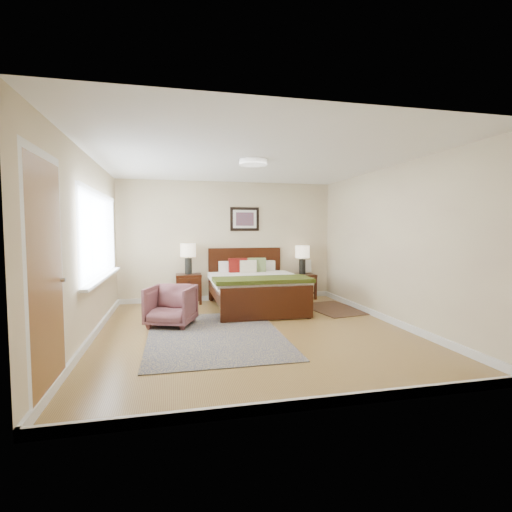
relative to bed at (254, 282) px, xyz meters
name	(u,v)px	position (x,y,z in m)	size (l,w,h in m)	color
floor	(253,330)	(-0.35, -1.50, -0.50)	(5.00, 5.00, 0.00)	olive
back_wall	(228,241)	(-0.35, 1.00, 0.75)	(4.50, 0.04, 2.50)	beige
front_wall	(319,259)	(-0.35, -4.00, 0.75)	(4.50, 0.04, 2.50)	beige
left_wall	(88,248)	(-2.60, -1.50, 0.75)	(0.04, 5.00, 2.50)	beige
right_wall	(391,245)	(1.90, -1.50, 0.75)	(0.04, 5.00, 2.50)	beige
ceiling	(253,160)	(-0.35, -1.50, 2.00)	(4.50, 5.00, 0.02)	white
window	(102,237)	(-2.55, -0.80, 0.87)	(0.11, 2.72, 1.32)	silver
door	(47,278)	(-2.58, -3.25, 0.57)	(0.06, 1.00, 2.18)	silver
ceil_fixture	(253,162)	(-0.35, -1.50, 1.96)	(0.44, 0.44, 0.08)	white
bed	(254,282)	(0.00, 0.00, 0.00)	(1.68, 2.02, 1.09)	#371508
wall_art	(245,219)	(0.00, 0.96, 1.22)	(0.62, 0.05, 0.50)	black
nightstand_left	(189,280)	(-1.20, 0.74, -0.03)	(0.50, 0.45, 0.60)	#371508
nightstand_right	(302,283)	(1.23, 0.75, -0.17)	(0.54, 0.41, 0.54)	#371508
lamp_left	(188,253)	(-1.20, 0.77, 0.51)	(0.30, 0.30, 0.61)	black
lamp_right	(302,255)	(1.23, 0.77, 0.45)	(0.30, 0.30, 0.61)	black
armchair	(171,306)	(-1.54, -0.96, -0.19)	(0.67, 0.69, 0.63)	brown
rug_persian	(215,335)	(-0.93, -1.64, -0.50)	(1.86, 2.62, 0.01)	#0C1640
rug_navy	(334,309)	(1.45, -0.38, -0.50)	(0.87, 1.31, 0.01)	black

